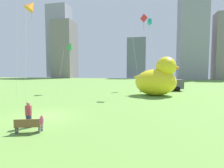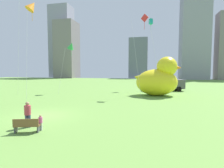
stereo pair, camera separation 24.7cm
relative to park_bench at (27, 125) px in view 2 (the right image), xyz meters
The scene contains 11 objects.
ground_plane 4.11m from the park_bench, 110.43° to the left, with size 140.00×140.00×0.00m, color #65913F.
park_bench is the anchor object (origin of this frame).
person_adult 1.26m from the park_bench, 124.38° to the left, with size 0.43×0.43×1.74m.
person_child 0.82m from the park_bench, 45.49° to the left, with size 0.25×0.25×1.01m.
giant_inflatable_duck 20.49m from the park_bench, 65.67° to the left, with size 7.11×4.56×5.89m.
box_truck 27.23m from the park_bench, 68.95° to the left, with size 6.86×3.38×2.85m.
city_skyline 78.64m from the park_bench, 95.62° to the left, with size 87.42×17.61×38.39m.
kite_teal 32.69m from the park_bench, 76.40° to the left, with size 2.75×2.85×14.52m.
kite_orange 16.09m from the park_bench, 123.97° to the left, with size 1.94×1.94×12.23m.
kite_red 21.98m from the park_bench, 71.37° to the left, with size 2.63×2.36×12.29m.
kite_green 21.51m from the park_bench, 107.79° to the left, with size 2.81×3.43×8.78m.
Camera 2 is at (8.96, -13.10, 3.86)m, focal length 28.48 mm.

